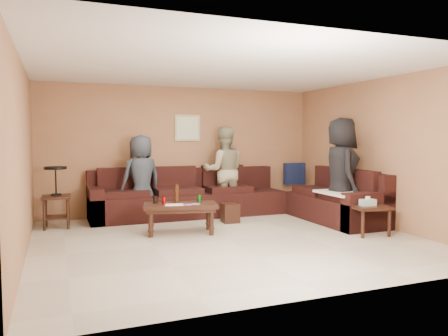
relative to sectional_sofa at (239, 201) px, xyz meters
name	(u,v)px	position (x,y,z in m)	size (l,w,h in m)	color
room	(229,127)	(-0.81, -1.52, 1.34)	(5.60, 5.50, 2.50)	beige
sectional_sofa	(239,201)	(0.00, 0.00, 0.00)	(4.65, 2.90, 0.97)	black
coffee_table	(180,208)	(-1.37, -0.85, 0.08)	(1.23, 0.80, 0.75)	black
end_table_left	(56,196)	(-3.19, 0.29, 0.21)	(0.47, 0.47, 1.03)	black
side_table_right	(370,210)	(1.32, -2.03, 0.07)	(0.62, 0.53, 0.60)	black
waste_bin	(230,213)	(-0.31, -0.32, -0.16)	(0.28, 0.28, 0.34)	black
wall_art	(187,128)	(-0.71, 0.96, 1.37)	(0.52, 0.04, 0.52)	tan
person_left	(141,178)	(-1.74, 0.46, 0.45)	(0.76, 0.49, 1.55)	#2F3741
person_middle	(224,171)	(-0.11, 0.51, 0.53)	(0.83, 0.65, 1.71)	gray
person_right	(341,172)	(1.38, -1.21, 0.60)	(0.90, 0.59, 1.85)	black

